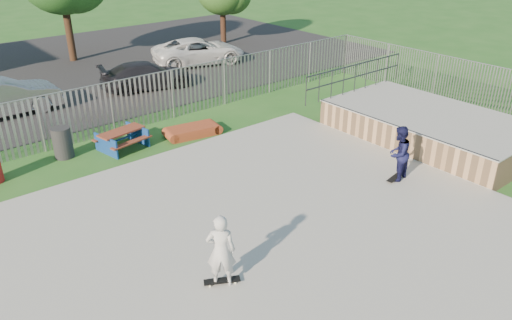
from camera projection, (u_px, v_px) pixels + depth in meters
ground at (239, 253)px, 12.19m from camera, size 120.00×120.00×0.00m
concrete_slab at (239, 250)px, 12.16m from camera, size 15.00×12.00×0.15m
quarter_pipe at (428, 126)px, 18.12m from camera, size 5.50×7.05×2.19m
fence at (174, 146)px, 15.51m from camera, size 26.04×16.02×2.00m
picnic_table at (122, 139)px, 17.58m from camera, size 1.84×1.61×0.68m
funbox at (193, 131)px, 18.73m from camera, size 1.90×1.18×0.36m
trash_bin_grey at (63, 143)px, 16.87m from camera, size 0.64×0.64×1.07m
parking_lot at (10, 79)px, 25.37m from camera, size 40.00×18.00×0.02m
car_dark at (147, 75)px, 23.74m from camera, size 4.65×2.74×1.26m
car_white at (199, 51)px, 27.78m from camera, size 5.52×3.59×1.41m
skateboard_a at (395, 178)px, 15.30m from camera, size 0.82×0.33×0.08m
skateboard_b at (222, 281)px, 10.92m from camera, size 0.80×0.56×0.08m
skater_navy at (398, 154)px, 14.94m from camera, size 0.94×0.78×1.73m
skater_white at (221, 251)px, 10.57m from camera, size 0.75×0.72×1.73m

